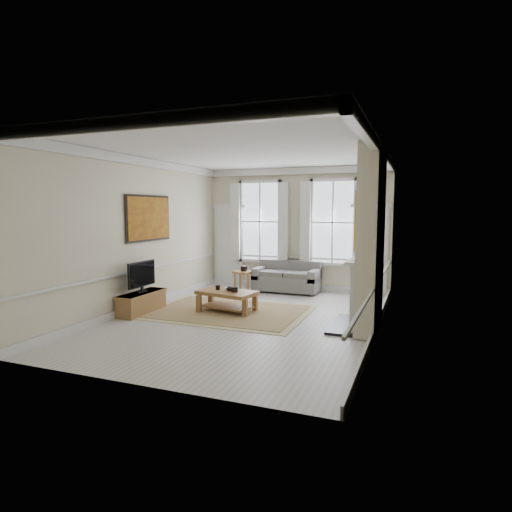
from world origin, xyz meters
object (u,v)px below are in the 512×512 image
at_px(coffee_table, 227,295).
at_px(tv_stand, 142,303).
at_px(sofa, 287,279).
at_px(side_table, 244,275).

height_order(coffee_table, tv_stand, coffee_table).
distance_m(sofa, tv_stand, 4.14).
height_order(side_table, coffee_table, side_table).
bearing_deg(sofa, coffee_table, -101.50).
relative_size(sofa, coffee_table, 1.29).
height_order(sofa, tv_stand, sofa).
height_order(sofa, coffee_table, sofa).
bearing_deg(coffee_table, tv_stand, -145.99).
xyz_separation_m(coffee_table, tv_stand, (-1.70, -0.75, -0.16)).
relative_size(side_table, tv_stand, 0.45).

